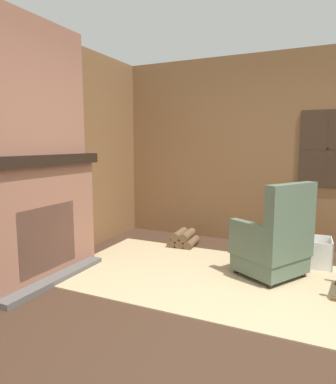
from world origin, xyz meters
TOP-DOWN VIEW (x-y plane):
  - ground_plane at (0.00, 0.00)m, footprint 14.00×14.00m
  - wood_panel_wall_left at (-2.36, 0.00)m, footprint 0.06×5.25m
  - wood_panel_wall_back at (0.01, 2.36)m, footprint 5.25×0.09m
  - fireplace_hearth at (-2.14, 0.00)m, footprint 0.56×1.60m
  - chimney_breast at (-2.15, 0.00)m, footprint 0.31×1.32m
  - area_rug at (-0.36, 0.78)m, footprint 3.41×1.81m
  - armchair at (0.12, 1.07)m, footprint 0.85×0.87m
  - firewood_stack at (-1.19, 1.73)m, footprint 0.38×0.42m
  - laundry_basket at (0.46, 1.63)m, footprint 0.48×0.41m
  - storage_case at (-2.19, 0.12)m, footprint 0.15×0.21m

SIDE VIEW (x-z plane):
  - ground_plane at x=0.00m, z-range 0.00..0.00m
  - area_rug at x=-0.36m, z-range 0.00..0.01m
  - firewood_stack at x=-1.19m, z-range -0.01..0.21m
  - laundry_basket at x=0.46m, z-range 0.00..0.33m
  - armchair at x=0.12m, z-range -0.14..0.89m
  - fireplace_hearth at x=-2.14m, z-range 0.00..1.30m
  - wood_panel_wall_left at x=-2.36m, z-range 0.00..2.65m
  - wood_panel_wall_back at x=0.01m, z-range 0.00..2.65m
  - storage_case at x=-2.19m, z-range 1.31..1.47m
  - chimney_breast at x=-2.15m, z-range 1.31..2.63m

